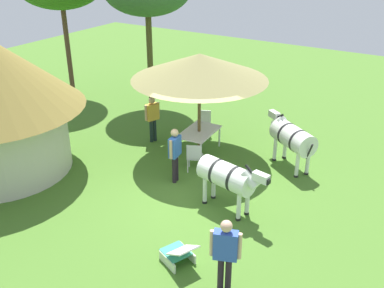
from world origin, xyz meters
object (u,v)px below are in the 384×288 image
(patio_chair_west_end, at_px, (195,156))
(zebra_by_umbrella, at_px, (228,177))
(patio_chair_near_hut, at_px, (204,122))
(standing_watcher, at_px, (225,251))
(guest_beside_umbrella, at_px, (152,115))
(guest_behind_table, at_px, (175,151))
(shade_umbrella, at_px, (200,67))
(zebra_nearest_camera, at_px, (292,137))
(striped_lounge_chair, at_px, (179,253))
(patio_dining_table, at_px, (199,133))

(patio_chair_west_end, bearing_deg, zebra_by_umbrella, -60.68)
(patio_chair_near_hut, bearing_deg, standing_watcher, 100.21)
(patio_chair_west_end, height_order, guest_beside_umbrella, guest_beside_umbrella)
(guest_behind_table, bearing_deg, shade_umbrella, 2.98)
(patio_chair_near_hut, relative_size, zebra_nearest_camera, 0.48)
(shade_umbrella, bearing_deg, guest_behind_table, -169.08)
(guest_beside_umbrella, distance_m, striped_lounge_chair, 6.24)
(patio_chair_west_end, bearing_deg, patio_dining_table, 90.00)
(striped_lounge_chair, distance_m, zebra_by_umbrella, 2.46)
(zebra_by_umbrella, bearing_deg, striped_lounge_chair, 13.09)
(shade_umbrella, relative_size, patio_chair_near_hut, 4.58)
(zebra_nearest_camera, xyz_separation_m, zebra_by_umbrella, (-3.03, 0.53, -0.02))
(patio_chair_near_hut, xyz_separation_m, guest_beside_umbrella, (-1.28, 1.24, 0.43))
(patio_chair_west_end, height_order, zebra_nearest_camera, zebra_nearest_camera)
(patio_dining_table, xyz_separation_m, zebra_by_umbrella, (-2.41, -2.28, 0.29))
(shade_umbrella, height_order, zebra_by_umbrella, shade_umbrella)
(patio_chair_near_hut, xyz_separation_m, zebra_nearest_camera, (-0.57, -3.31, 0.45))
(standing_watcher, distance_m, zebra_by_umbrella, 2.89)
(patio_chair_west_end, relative_size, guest_behind_table, 0.55)
(guest_beside_umbrella, bearing_deg, patio_chair_near_hut, 157.19)
(standing_watcher, height_order, striped_lounge_chair, standing_watcher)
(striped_lounge_chair, bearing_deg, standing_watcher, -78.01)
(standing_watcher, height_order, zebra_by_umbrella, standing_watcher)
(patio_chair_near_hut, relative_size, zebra_by_umbrella, 0.43)
(patio_chair_west_end, xyz_separation_m, guest_behind_table, (-0.77, 0.17, 0.45))
(patio_dining_table, xyz_separation_m, guest_beside_umbrella, (-0.10, 1.74, 0.28))
(patio_dining_table, relative_size, guest_behind_table, 0.96)
(standing_watcher, bearing_deg, guest_beside_umbrella, 116.29)
(striped_lounge_chair, xyz_separation_m, zebra_by_umbrella, (2.35, 0.07, 0.70))
(guest_beside_umbrella, xyz_separation_m, zebra_by_umbrella, (-2.31, -4.02, 0.01))
(striped_lounge_chair, bearing_deg, zebra_by_umbrella, 24.76)
(patio_chair_west_end, distance_m, striped_lounge_chair, 4.04)
(guest_beside_umbrella, xyz_separation_m, guest_behind_table, (-1.83, -2.11, 0.03))
(guest_behind_table, relative_size, striped_lounge_chair, 1.70)
(guest_behind_table, height_order, striped_lounge_chair, guest_behind_table)
(patio_chair_near_hut, height_order, guest_behind_table, guest_behind_table)
(patio_dining_table, relative_size, striped_lounge_chair, 1.64)
(standing_watcher, xyz_separation_m, zebra_by_umbrella, (2.59, 1.28, -0.06))
(patio_chair_near_hut, height_order, striped_lounge_chair, patio_chair_near_hut)
(standing_watcher, bearing_deg, patio_dining_table, 104.49)
(standing_watcher, bearing_deg, shade_umbrella, 104.49)
(patio_dining_table, relative_size, guest_beside_umbrella, 0.99)
(standing_watcher, xyz_separation_m, zebra_nearest_camera, (5.62, 0.75, -0.05))
(zebra_nearest_camera, distance_m, zebra_by_umbrella, 3.07)
(guest_behind_table, relative_size, zebra_by_umbrella, 0.77)
(patio_dining_table, height_order, zebra_nearest_camera, zebra_nearest_camera)
(standing_watcher, distance_m, zebra_nearest_camera, 5.67)
(patio_chair_west_end, bearing_deg, standing_watcher, -76.73)
(shade_umbrella, distance_m, patio_dining_table, 2.16)
(guest_beside_umbrella, bearing_deg, patio_dining_table, 114.50)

